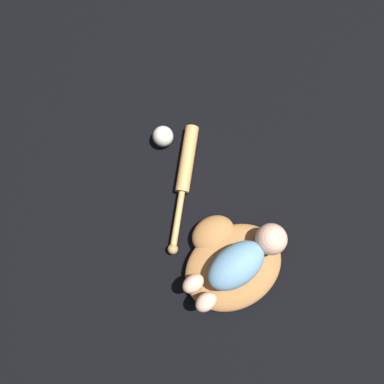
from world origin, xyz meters
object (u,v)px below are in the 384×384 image
baby_figure (242,261)px  baseball (163,136)px  baseball_glove (230,261)px  baseball_bat (185,172)px

baby_figure → baseball: (-0.01, 0.50, -0.08)m
baseball_glove → baseball: (0.01, 0.48, 0.00)m
baseball_glove → baseball_bat: baseball_glove is taller
baseball_glove → baseball_bat: (0.02, 0.34, -0.01)m
baby_figure → baseball_bat: bearing=90.5°
baseball_glove → baby_figure: baby_figure is taller
baseball_glove → baby_figure: (0.02, -0.02, 0.08)m
baby_figure → baseball_bat: (-0.00, 0.35, -0.09)m
baby_figure → baseball_bat: 0.37m
baseball_bat → baseball_glove: bearing=-93.3°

